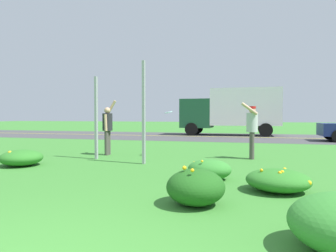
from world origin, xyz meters
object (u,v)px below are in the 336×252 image
(person_catcher_red_cap_gray_shirt, at_px, (252,127))
(sign_post_near_path, at_px, (96,118))
(person_thrower_dark_shirt, at_px, (108,126))
(sign_post_by_roadside, at_px, (144,113))
(frisbee_pale_blue, at_px, (169,112))
(box_truck_dark_green, at_px, (232,109))

(person_catcher_red_cap_gray_shirt, bearing_deg, sign_post_near_path, -164.55)
(person_thrower_dark_shirt, bearing_deg, sign_post_by_roadside, -39.62)
(frisbee_pale_blue, bearing_deg, box_truck_dark_green, 83.86)
(person_catcher_red_cap_gray_shirt, relative_size, frisbee_pale_blue, 6.73)
(frisbee_pale_blue, bearing_deg, sign_post_near_path, -151.13)
(sign_post_by_roadside, relative_size, person_thrower_dark_shirt, 1.52)
(person_catcher_red_cap_gray_shirt, distance_m, box_truck_dark_green, 11.95)
(sign_post_by_roadside, xyz_separation_m, box_truck_dark_green, (1.56, 13.68, 0.37))
(sign_post_by_roadside, height_order, frisbee_pale_blue, sign_post_by_roadside)
(frisbee_pale_blue, bearing_deg, sign_post_by_roadside, -99.14)
(frisbee_pale_blue, xyz_separation_m, box_truck_dark_green, (1.29, 12.02, 0.35))
(person_thrower_dark_shirt, height_order, box_truck_dark_green, box_truck_dark_green)
(sign_post_by_roadside, bearing_deg, person_thrower_dark_shirt, 140.38)
(sign_post_near_path, relative_size, box_truck_dark_green, 0.38)
(person_thrower_dark_shirt, bearing_deg, person_catcher_red_cap_gray_shirt, 3.28)
(sign_post_by_roadside, bearing_deg, sign_post_near_path, 162.91)
(box_truck_dark_green, bearing_deg, sign_post_by_roadside, -96.50)
(sign_post_near_path, relative_size, sign_post_by_roadside, 0.89)
(person_thrower_dark_shirt, distance_m, frisbee_pale_blue, 2.19)
(frisbee_pale_blue, bearing_deg, person_catcher_red_cap_gray_shirt, 3.72)
(person_thrower_dark_shirt, bearing_deg, sign_post_near_path, -83.28)
(person_thrower_dark_shirt, distance_m, box_truck_dark_green, 12.63)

